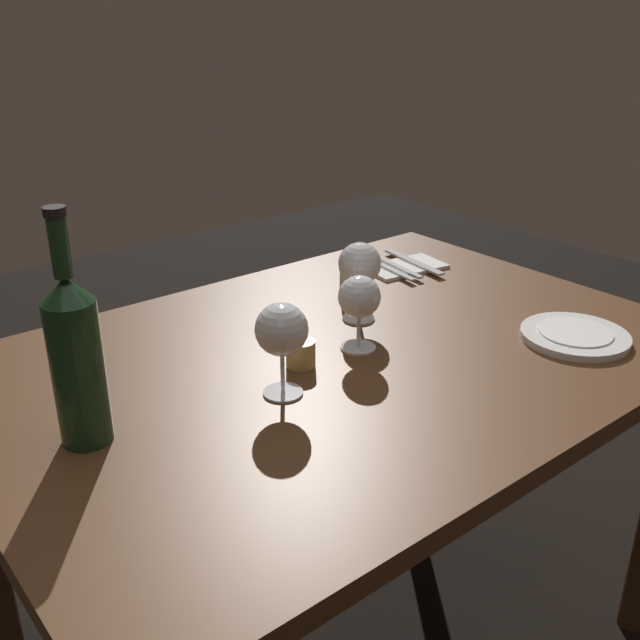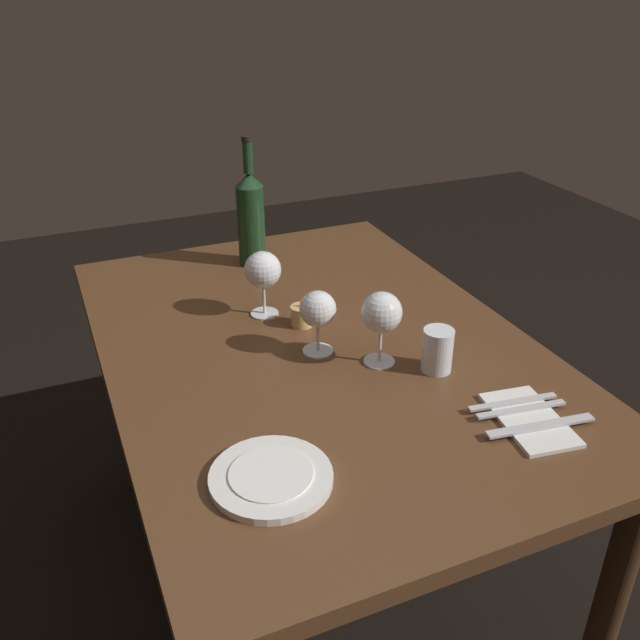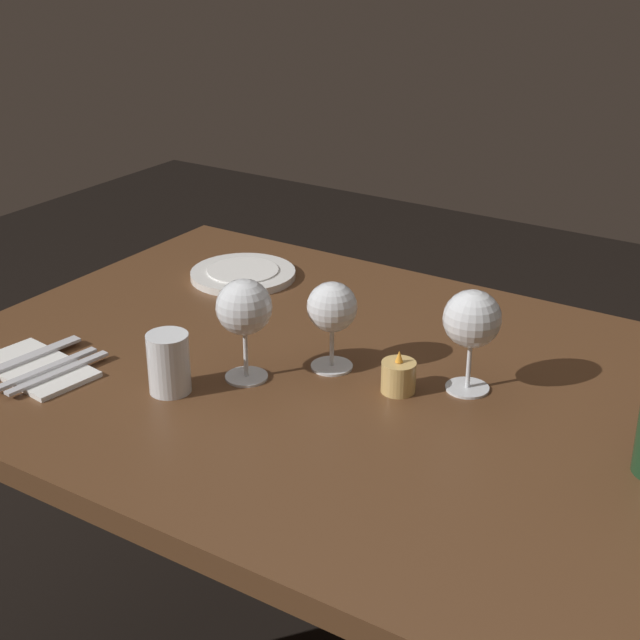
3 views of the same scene
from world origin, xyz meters
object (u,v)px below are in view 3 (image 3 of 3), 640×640
object	(u,v)px
wine_glass_left	(472,321)
wine_glass_centre	(332,309)
dinner_plate	(243,274)
folded_napkin	(36,368)
water_tumbler	(169,366)
wine_glass_right	(244,309)
table_knife	(22,360)
votive_candle	(399,377)
fork_outer	(58,373)
fork_inner	(47,369)

from	to	relation	value
wine_glass_left	wine_glass_centre	size ratio (longest dim) A/B	1.11
dinner_plate	folded_napkin	size ratio (longest dim) A/B	1.00
dinner_plate	wine_glass_centre	bearing A→B (deg)	146.46
water_tumbler	wine_glass_left	bearing A→B (deg)	-146.62
water_tumbler	folded_napkin	size ratio (longest dim) A/B	0.45
wine_glass_right	table_knife	xyz separation A→B (m)	(0.32, 0.16, -0.10)
water_tumbler	table_knife	size ratio (longest dim) A/B	0.44
folded_napkin	wine_glass_right	bearing A→B (deg)	-151.47
votive_candle	table_knife	world-z (taller)	votive_candle
wine_glass_left	water_tumbler	xyz separation A→B (m)	(0.37, 0.24, -0.07)
folded_napkin	table_knife	distance (m)	0.03
wine_glass_left	water_tumbler	bearing A→B (deg)	33.38
wine_glass_left	dinner_plate	bearing A→B (deg)	-18.02
wine_glass_left	fork_outer	size ratio (longest dim) A/B	0.88
votive_candle	folded_napkin	distance (m)	0.56
folded_napkin	table_knife	size ratio (longest dim) A/B	0.96
votive_candle	table_knife	xyz separation A→B (m)	(0.54, 0.25, -0.01)
wine_glass_left	wine_glass_right	bearing A→B (deg)	26.56
wine_glass_right	water_tumbler	world-z (taller)	wine_glass_right
table_knife	wine_glass_right	bearing A→B (deg)	-153.77
wine_glass_centre	table_knife	world-z (taller)	wine_glass_centre
wine_glass_left	folded_napkin	bearing A→B (deg)	27.54
wine_glass_left	votive_candle	xyz separation A→B (m)	(0.08, 0.06, -0.09)
wine_glass_left	wine_glass_centre	distance (m)	0.21
wine_glass_centre	dinner_plate	distance (m)	0.43
wine_glass_right	folded_napkin	bearing A→B (deg)	28.53
wine_glass_right	dinner_plate	world-z (taller)	wine_glass_right
votive_candle	table_knife	bearing A→B (deg)	24.73
wine_glass_centre	water_tumbler	xyz separation A→B (m)	(0.16, 0.20, -0.06)
fork_inner	folded_napkin	bearing A→B (deg)	0.00
water_tumbler	votive_candle	bearing A→B (deg)	-147.37
wine_glass_left	votive_candle	bearing A→B (deg)	35.84
fork_outer	fork_inner	bearing A→B (deg)	0.00
wine_glass_left	table_knife	xyz separation A→B (m)	(0.62, 0.31, -0.10)
table_knife	water_tumbler	bearing A→B (deg)	-165.72
votive_candle	dinner_plate	xyz separation A→B (m)	(0.47, -0.24, -0.02)
votive_candle	table_knife	size ratio (longest dim) A/B	0.32
water_tumbler	votive_candle	world-z (taller)	water_tumbler
wine_glass_centre	dinner_plate	bearing A→B (deg)	-33.54
wine_glass_right	table_knife	bearing A→B (deg)	26.23
wine_glass_right	dinner_plate	xyz separation A→B (m)	(0.26, -0.33, -0.11)
water_tumbler	table_knife	bearing A→B (deg)	14.28
fork_outer	votive_candle	bearing A→B (deg)	-151.57
votive_candle	wine_glass_right	bearing A→B (deg)	22.44
table_knife	wine_glass_centre	bearing A→B (deg)	-147.84
wine_glass_centre	wine_glass_right	bearing A→B (deg)	47.92
dinner_plate	folded_napkin	xyz separation A→B (m)	(0.03, 0.49, -0.00)
folded_napkin	fork_inner	xyz separation A→B (m)	(-0.03, 0.00, 0.01)
dinner_plate	folded_napkin	distance (m)	0.49
fork_inner	fork_outer	world-z (taller)	same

